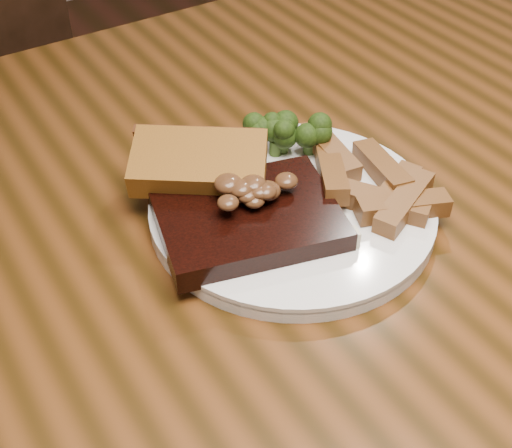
{
  "coord_description": "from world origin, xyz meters",
  "views": [
    {
      "loc": [
        -0.26,
        -0.38,
        1.17
      ],
      "look_at": [
        -0.02,
        -0.01,
        0.78
      ],
      "focal_mm": 50.0,
      "sensor_mm": 36.0,
      "label": 1
    }
  ],
  "objects": [
    {
      "name": "garlic_bread",
      "position": [
        -0.03,
        0.07,
        0.77
      ],
      "size": [
        0.13,
        0.12,
        0.03
      ],
      "primitive_type": "cube",
      "rotation": [
        0.0,
        0.0,
        -0.62
      ],
      "color": "brown",
      "rests_on": "plate"
    },
    {
      "name": "plate",
      "position": [
        0.03,
        0.01,
        0.76
      ],
      "size": [
        0.3,
        0.3,
        0.01
      ],
      "primitive_type": "cylinder",
      "rotation": [
        0.0,
        0.0,
        -0.18
      ],
      "color": "white",
      "rests_on": "dining_table"
    },
    {
      "name": "dining_table",
      "position": [
        0.0,
        0.0,
        0.66
      ],
      "size": [
        1.6,
        0.9,
        0.75
      ],
      "color": "#4F290F",
      "rests_on": "ground"
    },
    {
      "name": "broccoli_cluster",
      "position": [
        0.07,
        0.09,
        0.78
      ],
      "size": [
        0.07,
        0.07,
        0.04
      ],
      "primitive_type": null,
      "color": "#243D0E",
      "rests_on": "plate"
    },
    {
      "name": "steak_bone",
      "position": [
        -0.02,
        -0.04,
        0.77
      ],
      "size": [
        0.13,
        0.04,
        0.02
      ],
      "primitive_type": "cube",
      "rotation": [
        0.0,
        0.0,
        -0.25
      ],
      "color": "beige",
      "rests_on": "plate"
    },
    {
      "name": "potato_wedges",
      "position": [
        0.1,
        -0.0,
        0.77
      ],
      "size": [
        0.11,
        0.11,
        0.02
      ],
      "primitive_type": null,
      "color": "brown",
      "rests_on": "plate"
    },
    {
      "name": "mushroom_pile",
      "position": [
        -0.01,
        0.01,
        0.8
      ],
      "size": [
        0.07,
        0.07,
        0.03
      ],
      "primitive_type": null,
      "color": "#4F2D18",
      "rests_on": "steak"
    },
    {
      "name": "steak",
      "position": [
        -0.02,
        0.01,
        0.77
      ],
      "size": [
        0.17,
        0.15,
        0.02
      ],
      "primitive_type": "cube",
      "rotation": [
        0.0,
        0.0,
        -0.25
      ],
      "color": "black",
      "rests_on": "plate"
    }
  ]
}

